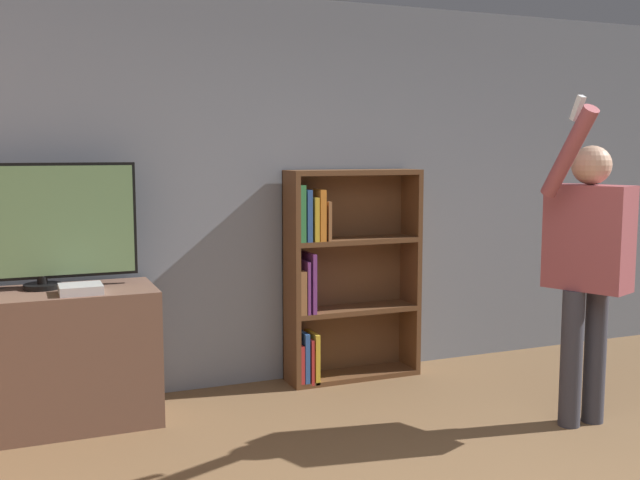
{
  "coord_description": "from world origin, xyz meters",
  "views": [
    {
      "loc": [
        -1.89,
        -1.92,
        1.65
      ],
      "look_at": [
        -0.26,
        2.06,
        1.13
      ],
      "focal_mm": 42.0,
      "sensor_mm": 36.0,
      "label": 1
    }
  ],
  "objects_px": {
    "game_console": "(81,289)",
    "bookshelf": "(340,275)",
    "person": "(588,256)",
    "television": "(40,224)"
  },
  "relations": [
    {
      "from": "game_console",
      "to": "person",
      "type": "distance_m",
      "value": 2.99
    },
    {
      "from": "television",
      "to": "person",
      "type": "xyz_separation_m",
      "value": [
        2.99,
        -1.28,
        -0.19
      ]
    },
    {
      "from": "television",
      "to": "person",
      "type": "height_order",
      "value": "person"
    },
    {
      "from": "television",
      "to": "person",
      "type": "relative_size",
      "value": 0.58
    },
    {
      "from": "television",
      "to": "bookshelf",
      "type": "distance_m",
      "value": 2.06
    },
    {
      "from": "bookshelf",
      "to": "person",
      "type": "xyz_separation_m",
      "value": [
        0.99,
        -1.4,
        0.27
      ]
    },
    {
      "from": "television",
      "to": "game_console",
      "type": "distance_m",
      "value": 0.48
    },
    {
      "from": "game_console",
      "to": "bookshelf",
      "type": "bearing_deg",
      "value": 11.2
    },
    {
      "from": "person",
      "to": "television",
      "type": "bearing_deg",
      "value": -136.21
    },
    {
      "from": "person",
      "to": "bookshelf",
      "type": "bearing_deg",
      "value": -167.79
    }
  ]
}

